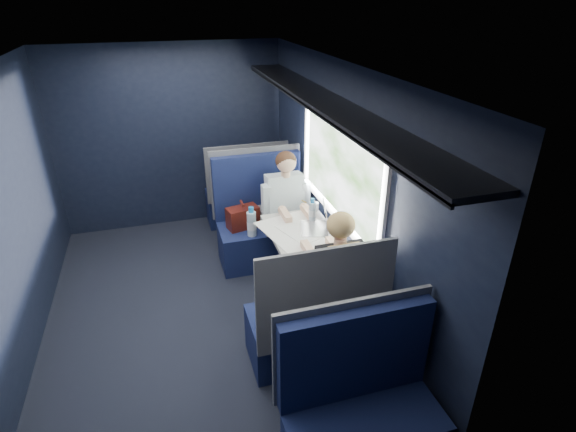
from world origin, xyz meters
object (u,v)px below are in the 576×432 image
object	(u,v)px
seat_row_front	(246,195)
woman	(336,274)
seat_bay_near	(261,225)
seat_row_back	(361,415)
laptop	(320,223)
cup	(315,207)
bottle_small	(312,211)
man	(287,205)
seat_bay_far	(313,322)
table	(301,241)

from	to	relation	value
seat_row_front	woman	distance (m)	2.54
seat_row_front	seat_bay_near	bearing A→B (deg)	-90.69
seat_row_back	laptop	world-z (taller)	seat_row_back
seat_row_front	cup	xyz separation A→B (m)	(0.48, -1.36, 0.38)
seat_row_back	bottle_small	xyz separation A→B (m)	(0.37, 2.03, 0.44)
cup	seat_bay_near	bearing A→B (deg)	138.74
man	seat_row_back	bearing A→B (deg)	-95.72
woman	laptop	size ratio (longest dim) A/B	3.34
seat_bay_near	seat_row_back	bearing A→B (deg)	-89.76
seat_row_front	man	world-z (taller)	man
seat_bay_far	seat_bay_near	bearing A→B (deg)	90.37
laptop	seat_bay_far	bearing A→B (deg)	-112.67
seat_bay_near	man	xyz separation A→B (m)	(0.26, -0.17, 0.30)
man	laptop	size ratio (longest dim) A/B	3.34
seat_row_back	seat_row_front	bearing A→B (deg)	90.00
seat_row_front	man	bearing A→B (deg)	-77.17
seat_bay_near	seat_row_back	size ratio (longest dim) A/B	1.09
table	seat_row_front	distance (m)	1.82
laptop	bottle_small	world-z (taller)	laptop
seat_bay_far	man	xyz separation A→B (m)	(0.25, 1.57, 0.30)
laptop	seat_row_front	bearing A→B (deg)	102.40
bottle_small	cup	xyz separation A→B (m)	(0.11, 0.21, -0.06)
laptop	seat_bay_near	bearing A→B (deg)	115.63
woman	bottle_small	size ratio (longest dim) A/B	5.40
seat_bay_far	seat_row_front	world-z (taller)	seat_bay_far
seat_row_front	cup	size ratio (longest dim) A/B	12.68
man	bottle_small	xyz separation A→B (m)	(0.12, -0.47, 0.13)
bottle_small	cup	distance (m)	0.24
seat_bay_near	seat_row_front	bearing A→B (deg)	89.31
table	seat_bay_far	xyz separation A→B (m)	(-0.18, -0.87, -0.25)
seat_row_back	woman	distance (m)	1.16
table	man	distance (m)	0.70
woman	table	bearing A→B (deg)	95.45
seat_bay_near	laptop	bearing A→B (deg)	-64.37
table	seat_row_front	xyz separation A→B (m)	(-0.18, 1.80, -0.25)
seat_bay_far	man	world-z (taller)	man
man	table	bearing A→B (deg)	-95.52
seat_row_front	cup	bearing A→B (deg)	-70.51
seat_row_front	woman	world-z (taller)	woman
table	bottle_small	bearing A→B (deg)	50.60
laptop	woman	bearing A→B (deg)	-100.14
woman	bottle_small	xyz separation A→B (m)	(0.12, 0.94, 0.12)
seat_row_back	laptop	bearing A→B (deg)	78.21
seat_bay_near	woman	size ratio (longest dim) A/B	0.95
laptop	cup	xyz separation A→B (m)	(0.10, 0.39, -0.02)
table	man	size ratio (longest dim) A/B	0.76
table	seat_bay_far	bearing A→B (deg)	-101.78
seat_row_back	laptop	distance (m)	1.92
laptop	cup	bearing A→B (deg)	76.40
seat_bay_far	cup	bearing A→B (deg)	69.95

